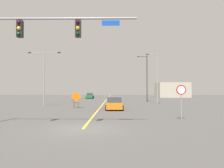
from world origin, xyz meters
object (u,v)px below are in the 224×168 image
(street_lamp_far_right, at_px, (44,73))
(car_orange_near, at_px, (114,104))
(street_lamp_far_left, at_px, (146,76))
(construction_sign_right_shoulder, at_px, (76,98))
(traffic_signal_assembly, at_px, (18,41))
(street_lamp_near_right, at_px, (157,76))
(car_green_passing, at_px, (90,96))
(construction_sign_left_shoulder, at_px, (75,96))
(stop_sign, at_px, (181,96))

(street_lamp_far_right, distance_m, car_orange_near, 12.05)
(street_lamp_far_left, height_order, construction_sign_right_shoulder, street_lamp_far_left)
(traffic_signal_assembly, height_order, street_lamp_far_left, street_lamp_far_left)
(street_lamp_far_left, bearing_deg, street_lamp_near_right, -85.56)
(street_lamp_far_left, xyz_separation_m, car_orange_near, (-6.36, -17.03, -4.32))
(street_lamp_near_right, height_order, street_lamp_far_right, street_lamp_near_right)
(construction_sign_right_shoulder, relative_size, car_green_passing, 0.51)
(street_lamp_near_right, distance_m, construction_sign_left_shoulder, 15.08)
(street_lamp_near_right, relative_size, car_green_passing, 1.99)
(stop_sign, distance_m, street_lamp_far_left, 26.25)
(traffic_signal_assembly, relative_size, construction_sign_right_shoulder, 5.12)
(traffic_signal_assembly, distance_m, street_lamp_near_right, 25.63)
(construction_sign_right_shoulder, distance_m, construction_sign_left_shoulder, 11.59)
(street_lamp_far_right, height_order, street_lamp_far_left, street_lamp_far_left)
(stop_sign, relative_size, car_orange_near, 0.72)
(street_lamp_near_right, relative_size, street_lamp_far_left, 0.91)
(construction_sign_left_shoulder, height_order, car_green_passing, construction_sign_left_shoulder)
(street_lamp_far_left, xyz_separation_m, car_green_passing, (-12.97, 15.11, -4.33))
(street_lamp_near_right, bearing_deg, street_lamp_far_right, -165.21)
(street_lamp_far_right, bearing_deg, car_orange_near, -26.53)
(stop_sign, xyz_separation_m, street_lamp_far_left, (1.16, 26.05, 3.06))
(construction_sign_left_shoulder, bearing_deg, construction_sign_right_shoulder, -78.58)
(street_lamp_far_right, height_order, construction_sign_left_shoulder, street_lamp_far_right)
(construction_sign_left_shoulder, bearing_deg, car_orange_near, -61.69)
(street_lamp_near_right, relative_size, construction_sign_right_shoulder, 3.90)
(stop_sign, distance_m, street_lamp_near_right, 18.85)
(construction_sign_right_shoulder, bearing_deg, construction_sign_left_shoulder, 101.42)
(stop_sign, height_order, construction_sign_right_shoulder, stop_sign)
(traffic_signal_assembly, relative_size, street_lamp_far_right, 1.39)
(traffic_signal_assembly, relative_size, stop_sign, 3.97)
(street_lamp_far_right, distance_m, construction_sign_left_shoulder, 9.56)
(construction_sign_right_shoulder, xyz_separation_m, car_orange_near, (4.93, -2.06, -0.68))
(street_lamp_far_left, relative_size, car_orange_near, 2.36)
(car_green_passing, bearing_deg, construction_sign_left_shoulder, -91.88)
(street_lamp_far_right, relative_size, car_green_passing, 1.88)
(construction_sign_left_shoulder, relative_size, car_green_passing, 0.44)
(street_lamp_far_left, bearing_deg, street_lamp_far_right, -144.03)
(construction_sign_right_shoulder, height_order, car_orange_near, construction_sign_right_shoulder)
(construction_sign_right_shoulder, distance_m, car_orange_near, 5.39)
(street_lamp_near_right, distance_m, car_green_passing, 26.62)
(car_orange_near, bearing_deg, traffic_signal_assembly, -115.14)
(car_orange_near, bearing_deg, stop_sign, -60.02)
(street_lamp_far_left, bearing_deg, stop_sign, -92.54)
(construction_sign_left_shoulder, bearing_deg, street_lamp_far_right, -109.16)
(street_lamp_near_right, height_order, construction_sign_left_shoulder, street_lamp_near_right)
(stop_sign, bearing_deg, street_lamp_far_right, 137.45)
(street_lamp_far_right, xyz_separation_m, construction_sign_right_shoulder, (5.20, -3.00, -3.42))
(construction_sign_right_shoulder, relative_size, car_orange_near, 0.55)
(traffic_signal_assembly, height_order, street_lamp_far_right, street_lamp_far_right)
(car_orange_near, height_order, car_green_passing, car_orange_near)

